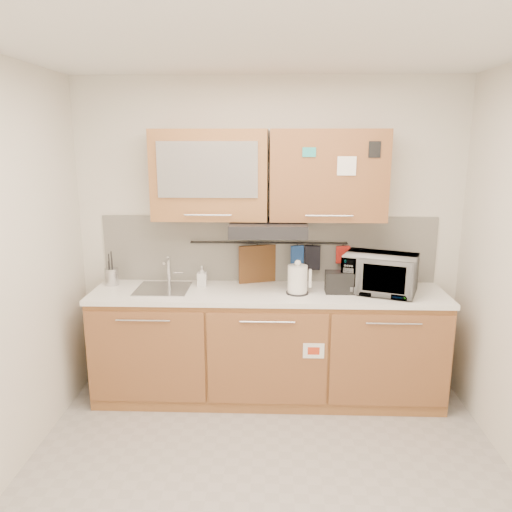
{
  "coord_description": "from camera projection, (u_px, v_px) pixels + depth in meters",
  "views": [
    {
      "loc": [
        0.04,
        -2.63,
        2.1
      ],
      "look_at": [
        -0.09,
        1.05,
        1.24
      ],
      "focal_mm": 35.0,
      "sensor_mm": 36.0,
      "label": 1
    }
  ],
  "objects": [
    {
      "name": "backsplash",
      "position": [
        269.0,
        249.0,
        4.21
      ],
      "size": [
        2.8,
        0.02,
        0.56
      ],
      "primitive_type": "cube",
      "color": "silver",
      "rests_on": "countertop"
    },
    {
      "name": "utensil_crock",
      "position": [
        112.0,
        276.0,
        4.14
      ],
      "size": [
        0.14,
        0.14,
        0.28
      ],
      "rotation": [
        0.0,
        0.0,
        0.34
      ],
      "color": "#B9B9BE",
      "rests_on": "countertop"
    },
    {
      "name": "sink",
      "position": [
        163.0,
        289.0,
        4.03
      ],
      "size": [
        0.42,
        0.4,
        0.26
      ],
      "color": "silver",
      "rests_on": "countertop"
    },
    {
      "name": "countertop",
      "position": [
        268.0,
        293.0,
        3.99
      ],
      "size": [
        2.82,
        0.62,
        0.04
      ],
      "primitive_type": "cube",
      "color": "white",
      "rests_on": "base_cabinet"
    },
    {
      "name": "utensil_rail",
      "position": [
        269.0,
        243.0,
        4.16
      ],
      "size": [
        1.3,
        0.02,
        0.02
      ],
      "primitive_type": "cylinder",
      "rotation": [
        0.0,
        1.57,
        0.0
      ],
      "color": "black",
      "rests_on": "backsplash"
    },
    {
      "name": "pot_holder",
      "position": [
        343.0,
        254.0,
        4.15
      ],
      "size": [
        0.12,
        0.05,
        0.14
      ],
      "primitive_type": "cube",
      "rotation": [
        0.0,
        0.0,
        0.26
      ],
      "color": "red",
      "rests_on": "utensil_rail"
    },
    {
      "name": "oven_mitt",
      "position": [
        297.0,
        256.0,
        4.16
      ],
      "size": [
        0.11,
        0.05,
        0.18
      ],
      "primitive_type": "cube",
      "rotation": [
        0.0,
        0.0,
        0.27
      ],
      "color": "#1F4691",
      "rests_on": "utensil_rail"
    },
    {
      "name": "dark_pouch",
      "position": [
        312.0,
        258.0,
        4.16
      ],
      "size": [
        0.13,
        0.05,
        0.2
      ],
      "primitive_type": "cube",
      "rotation": [
        0.0,
        0.0,
        -0.09
      ],
      "color": "black",
      "rests_on": "utensil_rail"
    },
    {
      "name": "microwave",
      "position": [
        380.0,
        273.0,
        3.93
      ],
      "size": [
        0.65,
        0.54,
        0.3
      ],
      "primitive_type": "imported",
      "rotation": [
        0.0,
        0.0,
        -0.37
      ],
      "color": "#999999",
      "rests_on": "countertop"
    },
    {
      "name": "range_hood",
      "position": [
        268.0,
        228.0,
        3.93
      ],
      "size": [
        0.6,
        0.46,
        0.1
      ],
      "primitive_type": "cube",
      "color": "black",
      "rests_on": "upper_cabinets"
    },
    {
      "name": "kettle",
      "position": [
        298.0,
        280.0,
        3.9
      ],
      "size": [
        0.2,
        0.18,
        0.27
      ],
      "rotation": [
        0.0,
        0.0,
        0.05
      ],
      "color": "silver",
      "rests_on": "countertop"
    },
    {
      "name": "base_cabinet",
      "position": [
        268.0,
        351.0,
        4.11
      ],
      "size": [
        2.8,
        0.64,
        0.88
      ],
      "color": "#A96A3B",
      "rests_on": "floor"
    },
    {
      "name": "upper_cabinets",
      "position": [
        268.0,
        175.0,
        3.91
      ],
      "size": [
        1.82,
        0.37,
        0.7
      ],
      "color": "#A96A3B",
      "rests_on": "wall_back"
    },
    {
      "name": "soap_bottle",
      "position": [
        202.0,
        276.0,
        4.1
      ],
      "size": [
        0.08,
        0.08,
        0.17
      ],
      "primitive_type": "imported",
      "rotation": [
        0.0,
        0.0,
        0.04
      ],
      "color": "#999999",
      "rests_on": "countertop"
    },
    {
      "name": "toaster",
      "position": [
        340.0,
        282.0,
        3.92
      ],
      "size": [
        0.23,
        0.14,
        0.17
      ],
      "rotation": [
        0.0,
        0.0,
        -0.01
      ],
      "color": "black",
      "rests_on": "countertop"
    },
    {
      "name": "ceiling",
      "position": [
        267.0,
        35.0,
        2.45
      ],
      "size": [
        3.2,
        3.2,
        0.0
      ],
      "primitive_type": "plane",
      "rotation": [
        3.14,
        0.0,
        0.0
      ],
      "color": "white",
      "rests_on": "wall_back"
    },
    {
      "name": "wall_back",
      "position": [
        269.0,
        237.0,
        4.2
      ],
      "size": [
        3.2,
        0.0,
        3.2
      ],
      "primitive_type": "plane",
      "rotation": [
        1.57,
        0.0,
        0.0
      ],
      "color": "silver",
      "rests_on": "ground"
    },
    {
      "name": "floor",
      "position": [
        265.0,
        493.0,
        3.04
      ],
      "size": [
        3.2,
        3.2,
        0.0
      ],
      "primitive_type": "plane",
      "color": "#9E9993",
      "rests_on": "ground"
    },
    {
      "name": "cutting_board",
      "position": [
        257.0,
        268.0,
        4.2
      ],
      "size": [
        0.31,
        0.12,
        0.39
      ],
      "primitive_type": "cube",
      "rotation": [
        0.0,
        0.0,
        0.32
      ],
      "color": "brown",
      "rests_on": "utensil_rail"
    }
  ]
}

